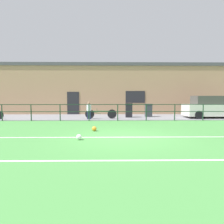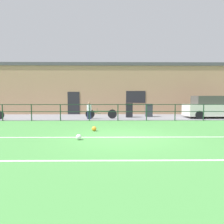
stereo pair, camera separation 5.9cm
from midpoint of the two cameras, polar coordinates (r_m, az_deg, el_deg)
ground at (r=8.89m, az=3.33°, el=-6.97°), size 60.00×44.00×0.04m
field_line_touchline at (r=8.93m, az=3.31°, el=-6.77°), size 36.00×0.11×0.00m
field_line_hash at (r=5.83m, az=5.56°, el=-12.84°), size 36.00×0.11×0.00m
pavement_strip at (r=17.29m, az=1.36°, el=-1.34°), size 48.00×5.00×0.02m
perimeter_fence at (r=14.74m, az=1.72°, el=0.55°), size 36.07×0.07×1.15m
clubhouse_facade at (r=20.91m, az=1.01°, el=6.24°), size 28.00×2.56×4.80m
soccer_ball_match at (r=10.46m, az=-4.68°, el=-4.50°), size 0.23×0.23×0.23m
soccer_ball_spare at (r=8.48m, az=-8.78°, el=-6.68°), size 0.22×0.22×0.22m
spectator_child at (r=15.63m, az=-6.06°, el=0.75°), size 0.35×0.22×1.28m
parked_car_red at (r=18.30m, az=25.58°, el=1.11°), size 4.38×1.93×1.71m
bicycle_parked_1 at (r=15.96m, az=-2.84°, el=-0.49°), size 2.36×0.04×0.78m
trash_bin_0 at (r=16.94m, az=4.75°, el=0.47°), size 0.54×0.46×1.11m
trash_bin_1 at (r=17.57m, az=9.99°, el=0.46°), size 0.57×0.48×1.05m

